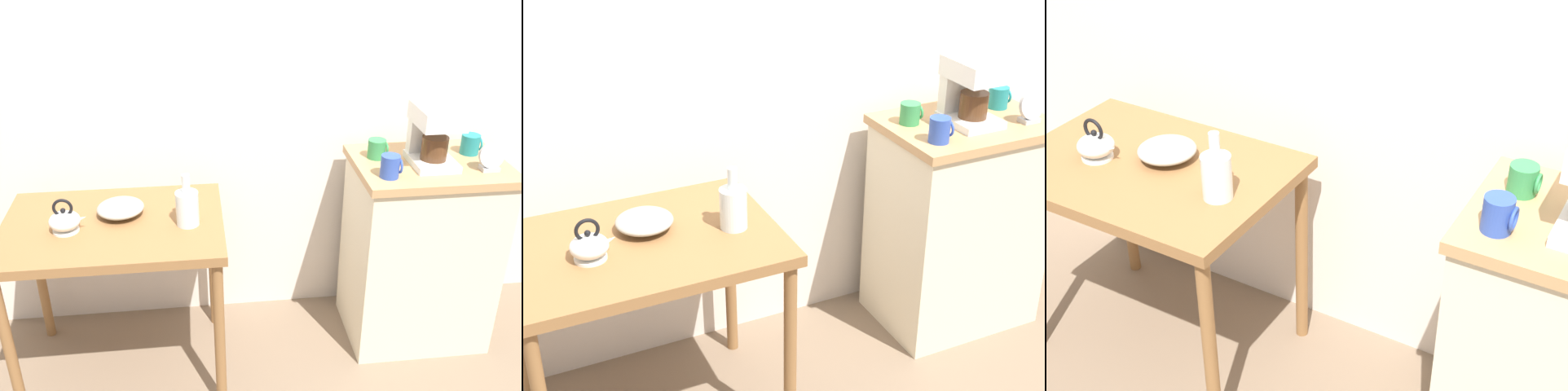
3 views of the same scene
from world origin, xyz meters
TOP-DOWN VIEW (x-y plane):
  - ground_plane at (0.00, 0.00)m, footprint 8.00×8.00m
  - back_wall at (0.10, 0.43)m, footprint 4.40×0.10m
  - wooden_table at (-0.61, -0.03)m, footprint 0.89×0.63m
  - kitchen_counter at (0.75, 0.08)m, footprint 0.66×0.48m
  - bowl_stoneware at (-0.58, 0.03)m, footprint 0.19×0.19m
  - teakettle at (-0.78, -0.08)m, footprint 0.15×0.12m
  - glass_carafe_vase at (-0.31, -0.08)m, footprint 0.09×0.09m
  - coffee_maker at (0.74, 0.07)m, footprint 0.18×0.22m
  - mug_tall_green at (0.53, 0.15)m, footprint 0.08×0.08m
  - mug_blue at (0.52, -0.05)m, footprint 0.08×0.08m
  - mug_dark_teal at (0.95, 0.15)m, footprint 0.09×0.08m
  - table_clock at (0.96, -0.04)m, footprint 0.11×0.05m

SIDE VIEW (x-z plane):
  - ground_plane at x=0.00m, z-range 0.00..0.00m
  - kitchen_counter at x=0.75m, z-range 0.00..0.91m
  - wooden_table at x=-0.61m, z-range 0.28..1.04m
  - bowl_stoneware at x=-0.58m, z-range 0.76..0.82m
  - teakettle at x=-0.78m, z-range 0.73..0.87m
  - glass_carafe_vase at x=-0.31m, z-range 0.73..0.94m
  - mug_tall_green at x=0.53m, z-range 0.91..0.99m
  - mug_dark_teal at x=0.95m, z-range 0.91..0.99m
  - mug_blue at x=0.52m, z-range 0.91..1.00m
  - table_clock at x=0.96m, z-range 0.90..1.02m
  - coffee_maker at x=0.74m, z-range 0.92..1.18m
  - back_wall at x=0.10m, z-range 0.00..2.80m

